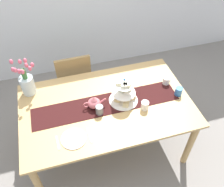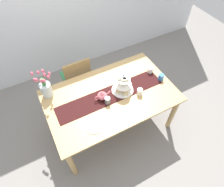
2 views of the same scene
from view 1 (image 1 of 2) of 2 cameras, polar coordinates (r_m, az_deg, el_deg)
The scene contains 14 objects.
ground_plane at distance 3.08m, azimuth -1.13°, elevation -11.88°, with size 8.00×8.00×0.00m, color gray.
dining_table at distance 2.55m, azimuth -1.35°, elevation -3.89°, with size 1.76×1.09×0.75m.
chair_left at distance 3.17m, azimuth -9.03°, elevation 3.61°, with size 0.43×0.43×0.91m.
table_runner at distance 2.48m, azimuth -1.40°, elevation -2.47°, with size 1.52×0.29×0.00m, color black.
tiered_cake_stand at distance 2.45m, azimuth 2.86°, elevation -0.11°, with size 0.30×0.30×0.30m.
teapot at distance 2.42m, azimuth -4.29°, elevation -2.23°, with size 0.24×0.13×0.14m.
tulip_vase at distance 2.65m, azimuth -19.56°, elevation 2.53°, with size 0.23×0.24×0.41m.
cream_jug at distance 2.74m, azimuth 12.77°, elevation 3.01°, with size 0.08×0.08×0.09m, color white.
dinner_plate_left at distance 2.24m, azimuth -9.08°, elevation -10.54°, with size 0.23×0.23×0.01m, color white.
fork_left at distance 2.25m, azimuth -12.77°, elevation -11.30°, with size 0.02×0.15×0.01m, color silver.
knife_left at distance 2.25m, azimuth -5.41°, elevation -9.79°, with size 0.01×0.17×0.01m, color silver.
mug_grey at distance 2.37m, azimuth -2.99°, elevation -3.87°, with size 0.08×0.08×0.10m, color slate.
mug_white_text at distance 2.43m, azimuth 7.79°, elevation -2.83°, with size 0.08×0.08×0.10m, color white.
mug_orange at distance 2.64m, azimuth 15.52°, elevation 0.49°, with size 0.08×0.08×0.10m, color #3370B7.
Camera 1 is at (-0.40, -1.60, 2.61)m, focal length 38.53 mm.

